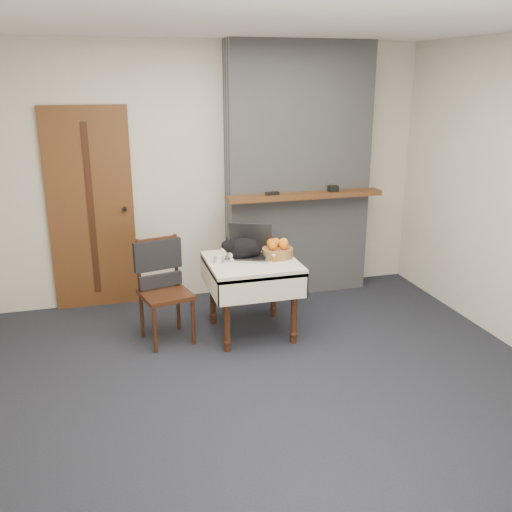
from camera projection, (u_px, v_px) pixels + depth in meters
The scene contains 12 objects.
ground at pixel (265, 383), 4.39m from camera, with size 4.50×4.50×0.00m, color black.
room_shell at pixel (248, 145), 4.28m from camera, with size 4.52×4.01×2.61m.
door at pixel (91, 210), 5.59m from camera, with size 0.82×0.10×2.00m.
chimney at pixel (298, 172), 5.92m from camera, with size 1.62×0.48×2.60m.
side_table at pixel (252, 272), 5.07m from camera, with size 0.78×0.78×0.70m.
laptop at pixel (249, 249), 5.12m from camera, with size 0.49×0.46×0.29m.
cat at pixel (244, 249), 5.04m from camera, with size 0.46×0.23×0.22m.
cream_jar at pixel (218, 259), 4.94m from camera, with size 0.07×0.07×0.08m, color silver.
pill_bottle at pixel (274, 258), 4.98m from camera, with size 0.03×0.03×0.07m.
fruit_basket at pixel (277, 250), 5.12m from camera, with size 0.28×0.28×0.16m.
desk_clutter at pixel (267, 255), 5.16m from camera, with size 0.13×0.02×0.01m, color black.
chair at pixel (161, 275), 5.00m from camera, with size 0.50×0.49×0.92m.
Camera 1 is at (-1.11, -3.72, 2.26)m, focal length 40.00 mm.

